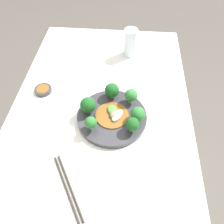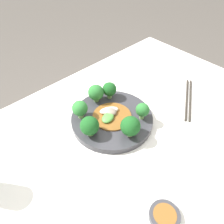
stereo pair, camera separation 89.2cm
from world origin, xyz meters
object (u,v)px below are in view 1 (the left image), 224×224
object	(u,v)px
chopsticks	(68,187)
sauce_dish	(43,90)
broccoli_west	(112,90)
stirfry_center	(114,114)
broccoli_south	(88,105)
broccoli_southeast	(91,123)
broccoli_north	(138,114)
drinking_glass	(130,43)
plate	(112,117)
broccoli_northeast	(132,124)
broccoli_northwest	(131,95)

from	to	relation	value
chopsticks	sauce_dish	size ratio (longest dim) A/B	2.89
broccoli_west	stirfry_center	bearing A→B (deg)	8.18
broccoli_west	broccoli_south	size ratio (longest dim) A/B	0.96
broccoli_southeast	broccoli_north	bearing A→B (deg)	107.22
broccoli_south	drinking_glass	size ratio (longest dim) A/B	0.51
plate	chopsticks	distance (m)	0.28
broccoli_northeast	stirfry_center	xyz separation A→B (m)	(-0.06, -0.07, -0.03)
broccoli_northeast	chopsticks	bearing A→B (deg)	-41.13
broccoli_north	broccoli_west	distance (m)	0.14
sauce_dish	broccoli_northwest	bearing A→B (deg)	82.63
broccoli_southeast	stirfry_center	distance (m)	0.10
broccoli_northwest	broccoli_south	bearing A→B (deg)	-68.94
broccoli_north	sauce_dish	size ratio (longest dim) A/B	0.89
broccoli_northeast	broccoli_southeast	world-z (taller)	broccoli_northeast
broccoli_north	broccoli_northwest	bearing A→B (deg)	-163.24
broccoli_west	stirfry_center	world-z (taller)	broccoli_west
broccoli_southeast	stirfry_center	xyz separation A→B (m)	(-0.06, 0.07, -0.03)
plate	sauce_dish	world-z (taller)	plate
broccoli_northwest	drinking_glass	world-z (taller)	drinking_glass
plate	broccoli_north	distance (m)	0.10
plate	broccoli_west	size ratio (longest dim) A/B	4.09
plate	chopsticks	size ratio (longest dim) A/B	1.28
drinking_glass	sauce_dish	world-z (taller)	drinking_glass
broccoli_southeast	broccoli_west	world-z (taller)	broccoli_west
broccoli_northwest	drinking_glass	xyz separation A→B (m)	(-0.32, -0.01, 0.01)
broccoli_northwest	broccoli_north	size ratio (longest dim) A/B	1.00
broccoli_northeast	chopsticks	distance (m)	0.28
broccoli_northwest	broccoli_northeast	world-z (taller)	broccoli_northwest
broccoli_northeast	stirfry_center	distance (m)	0.09
broccoli_northwest	broccoli_southeast	xyz separation A→B (m)	(0.13, -0.13, -0.00)
broccoli_south	stirfry_center	xyz separation A→B (m)	(0.01, 0.09, -0.03)
broccoli_south	stirfry_center	world-z (taller)	broccoli_south
broccoli_northwest	broccoli_north	bearing A→B (deg)	16.76
broccoli_northeast	broccoli_southeast	distance (m)	0.14
broccoli_northwest	broccoli_west	distance (m)	0.08
plate	broccoli_south	size ratio (longest dim) A/B	3.94
stirfry_center	sauce_dish	world-z (taller)	stirfry_center
sauce_dish	broccoli_north	bearing A→B (deg)	71.09
broccoli_northeast	stirfry_center	world-z (taller)	broccoli_northeast
broccoli_northeast	drinking_glass	world-z (taller)	drinking_glass
sauce_dish	broccoli_west	bearing A→B (deg)	85.12
broccoli_north	sauce_dish	bearing A→B (deg)	-108.91
plate	broccoli_northwest	bearing A→B (deg)	137.51
broccoli_northeast	broccoli_west	xyz separation A→B (m)	(-0.15, -0.08, 0.00)
broccoli_north	broccoli_northeast	size ratio (longest dim) A/B	1.04
sauce_dish	broccoli_southeast	bearing A→B (deg)	51.39
plate	stirfry_center	size ratio (longest dim) A/B	2.10
broccoli_south	chopsticks	xyz separation A→B (m)	(0.28, -0.02, -0.05)
chopsticks	stirfry_center	bearing A→B (deg)	156.77
plate	drinking_glass	distance (m)	0.39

